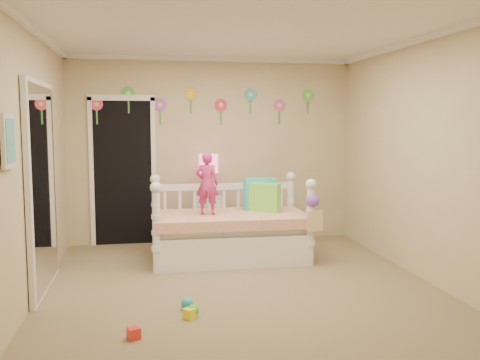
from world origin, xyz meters
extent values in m
cube|color=#7F684C|center=(0.00, 0.00, 0.00)|extent=(4.00, 4.50, 0.01)
cube|color=white|center=(0.00, 0.00, 2.60)|extent=(4.00, 4.50, 0.01)
cube|color=tan|center=(0.00, 2.25, 1.30)|extent=(4.00, 0.01, 2.60)
cube|color=tan|center=(-2.00, 0.00, 1.30)|extent=(0.01, 4.50, 2.60)
cube|color=tan|center=(2.00, 0.00, 1.30)|extent=(0.01, 4.50, 2.60)
cube|color=#29CFB9|center=(0.50, 1.37, 0.78)|extent=(0.41, 0.16, 0.41)
cube|color=#83E746|center=(0.53, 1.22, 0.75)|extent=(0.39, 0.33, 0.36)
imported|color=#CA2D6F|center=(-0.21, 1.13, 0.96)|extent=(0.32, 0.25, 0.76)
cube|color=white|center=(-0.10, 1.88, 0.34)|extent=(0.46, 0.38, 0.68)
sphere|color=#E81F85|center=(-0.10, 1.88, 0.76)|extent=(0.16, 0.16, 0.16)
cylinder|color=#E81F85|center=(-0.10, 1.88, 0.93)|extent=(0.02, 0.02, 0.34)
cylinder|color=#FF4C89|center=(-0.10, 1.88, 1.14)|extent=(0.26, 0.26, 0.25)
cube|color=black|center=(-1.25, 2.23, 1.03)|extent=(0.90, 0.04, 2.07)
cube|color=white|center=(-1.96, 0.30, 1.05)|extent=(0.07, 1.30, 2.10)
cube|color=white|center=(-1.97, -0.90, 1.55)|extent=(0.05, 0.34, 0.42)
camera|label=1|loc=(-0.94, -5.17, 1.68)|focal=39.38mm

